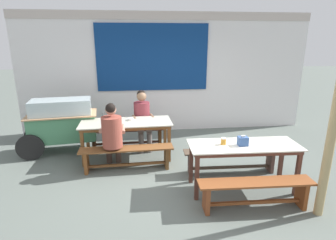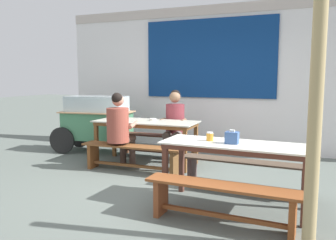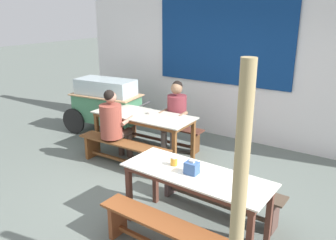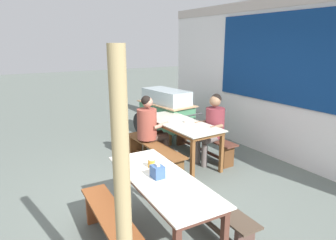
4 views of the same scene
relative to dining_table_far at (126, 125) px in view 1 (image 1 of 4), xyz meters
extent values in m
plane|color=slate|center=(1.01, -0.96, -0.69)|extent=(40.00, 40.00, 0.00)
cube|color=silver|center=(1.01, 1.75, 0.71)|extent=(7.38, 0.12, 2.80)
cube|color=navy|center=(0.65, 1.66, 1.22)|extent=(2.77, 0.03, 1.63)
cube|color=#BBAEA6|center=(1.01, 1.77, 2.21)|extent=(7.38, 0.20, 0.20)
cube|color=beige|center=(0.00, 0.00, 0.06)|extent=(1.82, 0.78, 0.02)
cube|color=brown|center=(0.00, 0.00, 0.02)|extent=(1.74, 0.72, 0.06)
cube|color=brown|center=(0.81, 0.33, -0.35)|extent=(0.06, 0.06, 0.69)
cube|color=brown|center=(0.83, -0.29, -0.35)|extent=(0.06, 0.06, 0.69)
cube|color=brown|center=(-0.83, 0.29, -0.35)|extent=(0.06, 0.06, 0.69)
cube|color=brown|center=(-0.81, -0.33, -0.35)|extent=(0.06, 0.06, 0.69)
cube|color=white|center=(1.87, -1.45, 0.07)|extent=(1.74, 0.70, 0.02)
cube|color=#553025|center=(1.87, -1.45, 0.03)|extent=(1.66, 0.64, 0.06)
cube|color=#553025|center=(2.65, -1.22, -0.35)|extent=(0.06, 0.06, 0.69)
cube|color=#553025|center=(2.64, -1.74, -0.35)|extent=(0.06, 0.06, 0.69)
cube|color=#553025|center=(1.10, -1.17, -0.35)|extent=(0.06, 0.06, 0.69)
cube|color=#553025|center=(1.08, -1.69, -0.35)|extent=(0.06, 0.06, 0.69)
cube|color=#542E22|center=(-0.01, 0.56, -0.27)|extent=(1.71, 0.33, 0.03)
cube|color=#58351B|center=(0.72, 0.58, -0.49)|extent=(0.07, 0.24, 0.41)
cube|color=brown|center=(-0.74, 0.54, -0.49)|extent=(0.07, 0.24, 0.41)
cube|color=#542E22|center=(-0.01, 0.56, -0.59)|extent=(1.42, 0.08, 0.04)
cube|color=brown|center=(0.01, -0.56, -0.27)|extent=(1.71, 0.35, 0.03)
cube|color=brown|center=(0.75, -0.54, -0.49)|extent=(0.07, 0.26, 0.41)
cube|color=brown|center=(-0.72, -0.58, -0.49)|extent=(0.07, 0.26, 0.41)
cube|color=brown|center=(0.01, -0.56, -0.59)|extent=(1.43, 0.08, 0.04)
cube|color=#4D3E30|center=(1.89, -0.89, -0.27)|extent=(1.73, 0.33, 0.02)
cube|color=brown|center=(2.63, -0.92, -0.49)|extent=(0.07, 0.23, 0.41)
cube|color=#493736|center=(1.15, -0.87, -0.49)|extent=(0.07, 0.23, 0.41)
cube|color=#4D3E30|center=(1.89, -0.89, -0.59)|extent=(1.44, 0.10, 0.04)
cube|color=brown|center=(1.85, -2.02, -0.27)|extent=(1.64, 0.35, 0.03)
cube|color=brown|center=(2.54, -2.04, -0.49)|extent=(0.07, 0.25, 0.41)
cube|color=brown|center=(1.15, -1.99, -0.49)|extent=(0.07, 0.25, 0.41)
cube|color=brown|center=(1.85, -2.02, -0.59)|extent=(1.35, 0.09, 0.04)
cube|color=#488A60|center=(-1.35, 0.51, -0.15)|extent=(1.40, 0.79, 0.55)
cube|color=silver|center=(-1.35, 0.51, 0.29)|extent=(1.26, 0.71, 0.33)
cube|color=tan|center=(-1.35, 0.51, 0.13)|extent=(1.49, 0.88, 0.02)
cylinder|color=black|center=(-2.01, 0.77, -0.42)|extent=(0.54, 0.12, 0.54)
cylinder|color=black|center=(-1.92, 0.09, -0.42)|extent=(0.54, 0.12, 0.54)
cylinder|color=#333333|center=(-0.75, 0.58, -0.56)|extent=(0.05, 0.05, 0.27)
cylinder|color=#3F3F3F|center=(-0.51, 0.61, 0.01)|extent=(0.11, 0.62, 0.04)
cylinder|color=#4A362E|center=(-0.17, -0.20, -0.47)|extent=(0.11, 0.11, 0.44)
cylinder|color=#4A362E|center=(-0.35, -0.21, -0.47)|extent=(0.11, 0.11, 0.44)
cylinder|color=#4A362E|center=(-0.16, -0.38, -0.21)|extent=(0.16, 0.41, 0.13)
cylinder|color=#4A362E|center=(-0.34, -0.39, -0.21)|extent=(0.16, 0.41, 0.13)
cylinder|color=brown|center=(-0.23, -0.57, 0.06)|extent=(0.36, 0.36, 0.56)
sphere|color=#AD7A64|center=(-0.23, -0.55, 0.47)|extent=(0.19, 0.19, 0.19)
sphere|color=black|center=(-0.23, -0.58, 0.50)|extent=(0.18, 0.18, 0.18)
cylinder|color=#AD7A64|center=(-0.05, -0.37, 0.05)|extent=(0.09, 0.31, 0.11)
cylinder|color=#AD7A64|center=(-0.44, -0.40, 0.05)|extent=(0.09, 0.31, 0.11)
cylinder|color=#675D5A|center=(0.29, 0.21, -0.47)|extent=(0.11, 0.11, 0.44)
cylinder|color=#675D5A|center=(0.47, 0.23, -0.47)|extent=(0.11, 0.11, 0.44)
cylinder|color=#675D5A|center=(0.26, 0.38, -0.21)|extent=(0.18, 0.41, 0.13)
cylinder|color=#675D5A|center=(0.44, 0.41, -0.21)|extent=(0.18, 0.41, 0.13)
cylinder|color=maroon|center=(0.33, 0.57, 0.06)|extent=(0.35, 0.35, 0.55)
sphere|color=#8C684B|center=(0.33, 0.55, 0.47)|extent=(0.21, 0.21, 0.21)
sphere|color=black|center=(0.33, 0.58, 0.51)|extent=(0.19, 0.19, 0.19)
cylinder|color=#8C684B|center=(0.16, 0.36, 0.05)|extent=(0.11, 0.31, 0.07)
cylinder|color=#8C684B|center=(0.55, 0.42, 0.05)|extent=(0.11, 0.31, 0.07)
cube|color=#3B5C98|center=(1.83, -1.49, 0.14)|extent=(0.15, 0.12, 0.14)
cube|color=white|center=(1.83, -1.49, 0.22)|extent=(0.06, 0.04, 0.02)
cylinder|color=orange|center=(1.55, -1.41, 0.12)|extent=(0.08, 0.08, 0.09)
cylinder|color=white|center=(1.55, -1.41, 0.17)|extent=(0.07, 0.07, 0.02)
cylinder|color=silver|center=(0.09, 0.10, 0.09)|extent=(0.12, 0.12, 0.04)
cylinder|color=tan|center=(2.69, -2.24, 0.41)|extent=(0.12, 0.12, 2.21)
camera|label=1|loc=(0.23, -5.25, 1.63)|focal=29.08mm
camera|label=2|loc=(2.64, -5.39, 0.84)|focal=36.86mm
camera|label=3|loc=(3.56, -4.54, 1.84)|focal=37.18mm
camera|label=4|loc=(4.47, -2.93, 1.53)|focal=31.85mm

